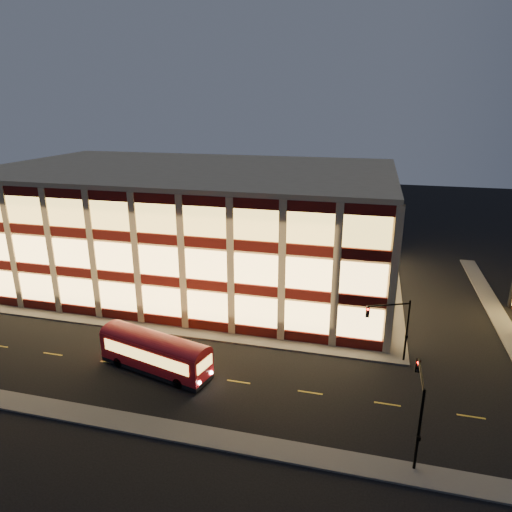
# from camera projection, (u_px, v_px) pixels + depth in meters

# --- Properties ---
(ground) EXTENTS (200.00, 200.00, 0.00)m
(ground) POSITION_uv_depth(u_px,v_px,m) (160.00, 334.00, 45.95)
(ground) COLOR black
(ground) RESTS_ON ground
(sidewalk_office_south) EXTENTS (54.00, 2.00, 0.15)m
(sidewalk_office_south) POSITION_uv_depth(u_px,v_px,m) (138.00, 326.00, 47.55)
(sidewalk_office_south) COLOR #514F4C
(sidewalk_office_south) RESTS_ON ground
(sidewalk_office_east) EXTENTS (2.00, 30.00, 0.15)m
(sidewalk_office_east) POSITION_uv_depth(u_px,v_px,m) (393.00, 292.00, 56.14)
(sidewalk_office_east) COLOR #514F4C
(sidewalk_office_east) RESTS_ON ground
(sidewalk_tower_west) EXTENTS (2.00, 30.00, 0.15)m
(sidewalk_tower_west) POSITION_uv_depth(u_px,v_px,m) (490.00, 301.00, 53.55)
(sidewalk_tower_west) COLOR #514F4C
(sidewalk_tower_west) RESTS_ON ground
(sidewalk_near) EXTENTS (100.00, 2.00, 0.15)m
(sidewalk_near) POSITION_uv_depth(u_px,v_px,m) (84.00, 414.00, 33.98)
(sidewalk_near) COLOR #514F4C
(sidewalk_near) RESTS_ON ground
(office_building) EXTENTS (50.45, 30.45, 14.50)m
(office_building) POSITION_uv_depth(u_px,v_px,m) (193.00, 223.00, 59.88)
(office_building) COLOR tan
(office_building) RESTS_ON ground
(traffic_signal_far) EXTENTS (3.79, 1.87, 6.00)m
(traffic_signal_far) POSITION_uv_depth(u_px,v_px,m) (393.00, 321.00, 39.64)
(traffic_signal_far) COLOR black
(traffic_signal_far) RESTS_ON ground
(traffic_signal_near) EXTENTS (0.32, 4.45, 6.00)m
(traffic_signal_near) POSITION_uv_depth(u_px,v_px,m) (419.00, 401.00, 28.98)
(traffic_signal_near) COLOR black
(traffic_signal_near) RESTS_ON ground
(trolley_bus) EXTENTS (10.63, 5.06, 3.49)m
(trolley_bus) POSITION_uv_depth(u_px,v_px,m) (155.00, 351.00, 39.12)
(trolley_bus) COLOR #A00811
(trolley_bus) RESTS_ON ground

